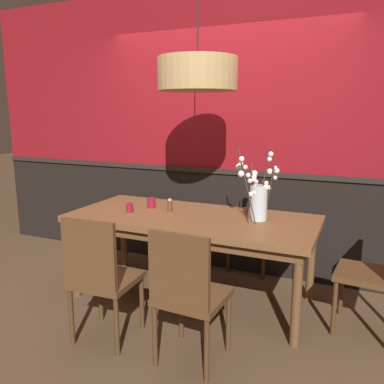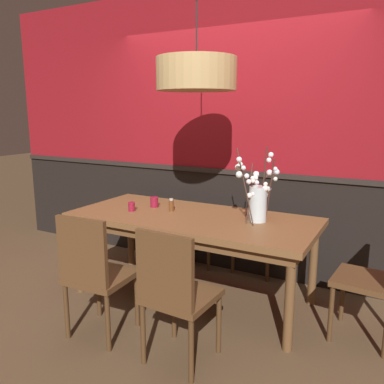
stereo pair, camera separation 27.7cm
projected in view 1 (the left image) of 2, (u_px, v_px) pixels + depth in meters
The scene contains 13 objects.
ground_plane at pixel (192, 297), 3.62m from camera, with size 24.00×24.00×0.00m, color brown.
back_wall at pixel (224, 134), 4.07m from camera, with size 5.92×0.14×2.91m.
dining_table at pixel (192, 225), 3.48m from camera, with size 2.16×0.97×0.78m.
chair_head_east_end at pixel (378, 268), 2.93m from camera, with size 0.47×0.45×0.96m.
chair_far_side_left at pixel (198, 216), 4.42m from camera, with size 0.41×0.40×0.93m.
chair_far_side_right at pixel (254, 221), 4.20m from camera, with size 0.48×0.42×0.90m.
chair_near_side_left at pixel (100, 274), 2.82m from camera, with size 0.46×0.45×0.96m.
chair_near_side_right at pixel (187, 291), 2.55m from camera, with size 0.46×0.45×0.95m.
vase_with_blossoms at pixel (258, 198), 3.30m from camera, with size 0.34×0.45×0.63m.
candle_holder_nearer_center at pixel (130, 208), 3.57m from camera, with size 0.07×0.07×0.08m.
candle_holder_nearer_edge at pixel (151, 203), 3.73m from camera, with size 0.08×0.08×0.10m.
condiment_bottle at pixel (170, 206), 3.59m from camera, with size 0.05×0.05×0.12m.
pendant_lamp at pixel (198, 74), 3.11m from camera, with size 0.64×0.64×1.07m.
Camera 1 is at (1.35, -3.07, 1.68)m, focal length 36.79 mm.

